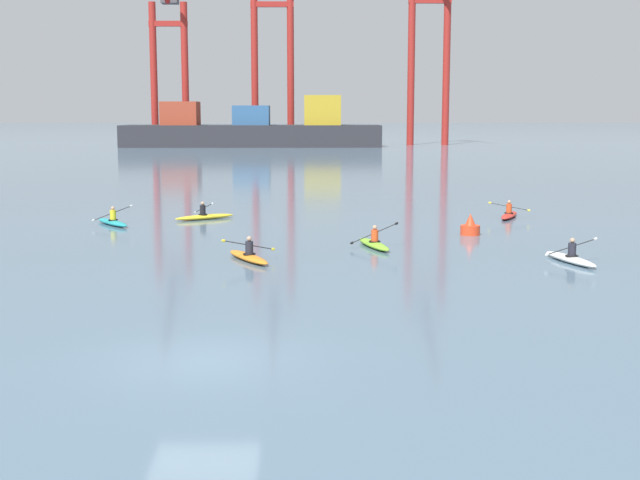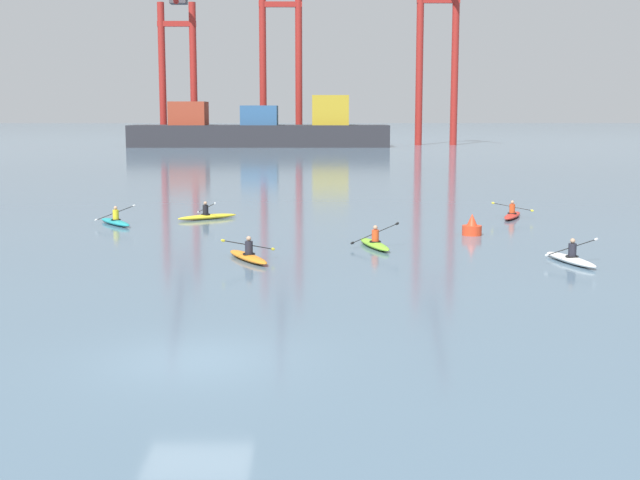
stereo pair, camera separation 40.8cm
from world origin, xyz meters
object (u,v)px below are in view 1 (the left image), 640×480
at_px(gantry_crane_east_mid, 430,31).
at_px(kayak_red, 509,215).
at_px(kayak_yellow, 204,216).
at_px(kayak_white, 570,258).
at_px(container_barge, 253,130).
at_px(gantry_crane_west_mid, 272,34).
at_px(gantry_crane_west, 168,44).
at_px(kayak_teal, 113,222).
at_px(kayak_orange, 248,256).
at_px(kayak_lime, 374,243).
at_px(channel_buoy, 470,227).

xyz_separation_m(gantry_crane_east_mid, kayak_red, (-9.88, -100.21, -18.67)).
relative_size(kayak_yellow, kayak_white, 0.92).
xyz_separation_m(container_barge, gantry_crane_west_mid, (2.83, 10.67, 16.08)).
relative_size(gantry_crane_west, kayak_teal, 11.34).
bearing_deg(gantry_crane_west, kayak_orange, -79.93).
relative_size(gantry_crane_west_mid, kayak_teal, 12.51).
height_order(container_barge, kayak_lime, container_barge).
distance_m(container_barge, kayak_orange, 108.05).
bearing_deg(kayak_teal, gantry_crane_west, 97.10).
bearing_deg(gantry_crane_east_mid, container_barge, -169.09).
bearing_deg(kayak_teal, kayak_lime, -30.71).
bearing_deg(gantry_crane_west, kayak_white, -74.31).
xyz_separation_m(gantry_crane_west_mid, kayak_orange, (3.22, -118.53, -18.55)).
xyz_separation_m(channel_buoy, kayak_yellow, (-12.96, 6.06, -0.19)).
bearing_deg(kayak_red, container_barge, 101.47).
bearing_deg(gantry_crane_west_mid, kayak_yellow, -89.96).
xyz_separation_m(container_barge, kayak_orange, (6.05, -107.86, -2.47)).
bearing_deg(channel_buoy, kayak_teal, 167.49).
height_order(container_barge, gantry_crane_west, gantry_crane_west).
xyz_separation_m(kayak_lime, kayak_yellow, (-8.21, 9.68, -0.00)).
xyz_separation_m(gantry_crane_west, gantry_crane_west_mid, (17.48, 1.98, 1.86)).
bearing_deg(gantry_crane_west, kayak_lime, -77.20).
bearing_deg(kayak_orange, kayak_teal, 125.23).
bearing_deg(kayak_red, kayak_white, -93.87).
xyz_separation_m(kayak_teal, kayak_red, (20.65, 2.63, 0.00)).
bearing_deg(kayak_white, kayak_orange, 176.96).
xyz_separation_m(container_barge, channel_buoy, (15.87, -101.08, -2.29)).
distance_m(gantry_crane_west, kayak_orange, 119.54).
bearing_deg(container_barge, channel_buoy, -81.08).
relative_size(gantry_crane_west_mid, gantry_crane_east_mid, 1.07).
relative_size(container_barge, gantry_crane_west_mid, 1.05).
xyz_separation_m(gantry_crane_west_mid, kayak_white, (15.43, -119.18, -18.55)).
relative_size(channel_buoy, kayak_teal, 0.32).
xyz_separation_m(container_barge, kayak_lime, (11.12, -104.70, -2.47)).
distance_m(gantry_crane_east_mid, kayak_orange, 117.27).
height_order(channel_buoy, kayak_teal, channel_buoy).
distance_m(gantry_crane_east_mid, kayak_teal, 108.89).
relative_size(kayak_lime, kayak_white, 1.00).
relative_size(gantry_crane_west, channel_buoy, 35.64).
xyz_separation_m(gantry_crane_west, kayak_white, (32.91, -117.19, -16.70)).
xyz_separation_m(kayak_white, kayak_orange, (-12.21, 0.65, 0.00)).
bearing_deg(kayak_lime, container_barge, 96.06).
xyz_separation_m(container_barge, kayak_yellow, (2.91, -95.02, -2.47)).
distance_m(kayak_lime, kayak_orange, 5.97).
xyz_separation_m(gantry_crane_west_mid, kayak_lime, (8.29, -115.37, -18.55)).
bearing_deg(kayak_lime, channel_buoy, 37.38).
height_order(kayak_yellow, kayak_red, kayak_yellow).
distance_m(channel_buoy, kayak_lime, 5.97).
height_order(kayak_white, kayak_red, same).
xyz_separation_m(gantry_crane_west, kayak_teal, (13.20, -105.92, -16.70)).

